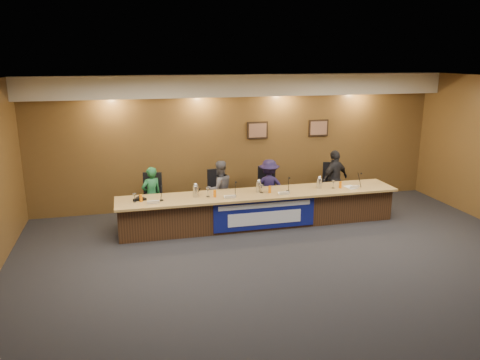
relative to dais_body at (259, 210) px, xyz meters
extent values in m
plane|color=black|center=(0.00, -2.40, -0.35)|extent=(10.00, 10.00, 0.00)
cube|color=silver|center=(0.00, -2.40, 2.85)|extent=(10.00, 8.00, 0.04)
cube|color=brown|center=(0.00, 1.60, 1.25)|extent=(10.00, 0.04, 3.20)
cube|color=beige|center=(0.00, 1.35, 2.60)|extent=(10.00, 0.50, 0.50)
cube|color=#3D2514|center=(0.00, 0.00, 0.00)|extent=(6.00, 0.80, 0.70)
cube|color=#A78247|center=(0.00, -0.05, 0.38)|extent=(6.10, 0.95, 0.05)
cube|color=navy|center=(0.00, -0.41, 0.03)|extent=(2.20, 0.02, 0.65)
cube|color=silver|center=(0.00, -0.43, 0.23)|extent=(2.00, 0.01, 0.10)
cube|color=silver|center=(0.00, -0.43, -0.05)|extent=(1.60, 0.01, 0.28)
cube|color=black|center=(0.40, 1.57, 1.50)|extent=(0.52, 0.04, 0.42)
cube|color=black|center=(2.00, 1.57, 1.50)|extent=(0.52, 0.04, 0.42)
imported|color=#1C5E31|center=(-2.26, 0.72, 0.29)|extent=(0.55, 0.47, 1.28)
imported|color=#535157|center=(-0.73, 0.72, 0.32)|extent=(0.74, 0.63, 1.33)
imported|color=#191234|center=(0.44, 0.72, 0.30)|extent=(0.93, 0.68, 1.29)
imported|color=black|center=(2.11, 0.72, 0.37)|extent=(0.91, 0.66, 1.43)
cube|color=black|center=(-2.26, 0.82, 0.13)|extent=(0.58, 0.58, 0.08)
cube|color=black|center=(-0.73, 0.82, 0.13)|extent=(0.51, 0.51, 0.08)
cube|color=black|center=(0.44, 0.82, 0.13)|extent=(0.55, 0.55, 0.08)
cube|color=black|center=(2.11, 0.82, 0.13)|extent=(0.58, 0.58, 0.08)
cube|color=white|center=(-2.29, -0.31, 0.45)|extent=(0.24, 0.08, 0.10)
cylinder|color=black|center=(-2.11, -0.11, 0.41)|extent=(0.07, 0.07, 0.02)
cylinder|color=orange|center=(-2.52, -0.09, 0.47)|extent=(0.06, 0.06, 0.15)
cylinder|color=silver|center=(-2.64, -0.08, 0.49)|extent=(0.08, 0.08, 0.18)
cube|color=white|center=(-0.72, -0.31, 0.45)|extent=(0.24, 0.08, 0.10)
cylinder|color=black|center=(-0.59, -0.17, 0.41)|extent=(0.07, 0.07, 0.02)
cylinder|color=orange|center=(-1.01, -0.13, 0.47)|extent=(0.06, 0.06, 0.15)
cylinder|color=silver|center=(-1.15, -0.08, 0.49)|extent=(0.08, 0.08, 0.18)
cube|color=white|center=(0.46, -0.33, 0.45)|extent=(0.24, 0.08, 0.10)
cylinder|color=black|center=(0.61, -0.11, 0.41)|extent=(0.07, 0.07, 0.02)
cylinder|color=orange|center=(0.20, -0.10, 0.47)|extent=(0.06, 0.06, 0.15)
cylinder|color=silver|center=(0.03, -0.07, 0.49)|extent=(0.08, 0.08, 0.18)
cube|color=white|center=(2.12, -0.27, 0.45)|extent=(0.24, 0.08, 0.10)
cylinder|color=black|center=(2.29, -0.13, 0.41)|extent=(0.07, 0.07, 0.02)
cylinder|color=orange|center=(1.84, -0.13, 0.47)|extent=(0.06, 0.06, 0.15)
cylinder|color=silver|center=(1.68, -0.11, 0.49)|extent=(0.08, 0.08, 0.18)
cylinder|color=silver|center=(-1.39, -0.03, 0.52)|extent=(0.12, 0.12, 0.24)
cylinder|color=silver|center=(-0.02, 0.02, 0.51)|extent=(0.11, 0.11, 0.23)
cylinder|color=silver|center=(1.37, -0.03, 0.51)|extent=(0.12, 0.12, 0.23)
cylinder|color=black|center=(-2.54, 0.05, 0.43)|extent=(0.32, 0.32, 0.05)
cube|color=white|center=(2.10, -0.13, 0.40)|extent=(0.26, 0.33, 0.01)
camera|label=1|loc=(-2.77, -9.32, 3.23)|focal=35.00mm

